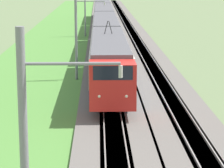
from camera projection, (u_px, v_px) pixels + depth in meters
The scene contains 8 objects.
ballast_main at pixel (106, 55), 58.49m from camera, with size 240.00×4.40×0.30m.
ballast_adjacent at pixel (144, 55), 58.60m from camera, with size 240.00×4.40×0.30m.
track_main at pixel (106, 55), 58.49m from camera, with size 240.00×1.57×0.45m.
track_adjacent at pixel (144, 55), 58.59m from camera, with size 240.00×1.57×0.45m.
grass_verge at pixel (55, 56), 58.36m from camera, with size 240.00×12.11×0.12m.
passenger_train at pixel (104, 23), 71.58m from camera, with size 82.87×2.91×5.11m.
catenary_mast_mid at pixel (77, 35), 44.32m from camera, with size 0.22×2.56×7.61m.
catenary_mast_far at pixel (86, 9), 75.31m from camera, with size 0.22×2.56×7.84m.
Camera 1 is at (-7.91, 0.83, 8.94)m, focal length 85.00 mm.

